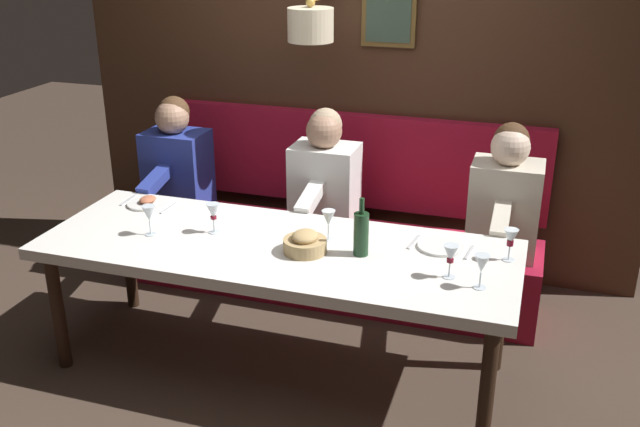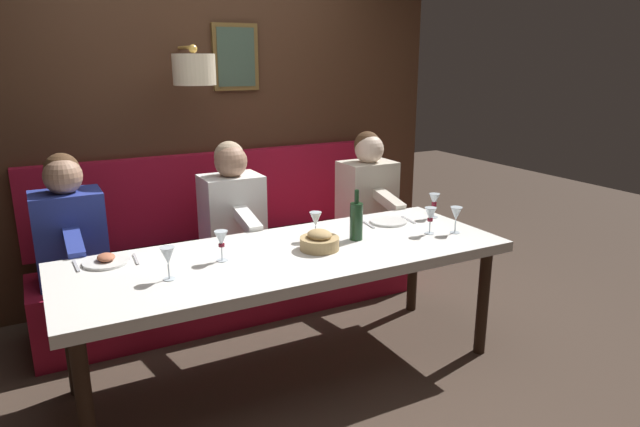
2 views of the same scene
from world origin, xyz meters
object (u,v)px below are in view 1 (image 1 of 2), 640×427
(diner_near, at_px, (325,176))
(wine_glass_4, at_px, (328,219))
(diner_nearest, at_px, (505,195))
(bread_bowl, at_px, (305,243))
(wine_glass_5, at_px, (213,212))
(wine_glass_1, at_px, (149,214))
(wine_glass_3, at_px, (482,265))
(wine_glass_2, at_px, (511,239))
(wine_glass_0, at_px, (451,255))
(diner_middle, at_px, (176,161))
(wine_bottle, at_px, (361,233))
(dining_table, at_px, (277,256))

(diner_near, distance_m, wine_glass_4, 0.79)
(diner_nearest, distance_m, bread_bowl, 1.29)
(wine_glass_4, relative_size, wine_glass_5, 1.00)
(wine_glass_5, bearing_deg, wine_glass_1, 112.63)
(wine_glass_3, xyz_separation_m, wine_glass_4, (0.30, 0.81, 0.00))
(diner_near, height_order, wine_glass_3, diner_near)
(wine_glass_2, bearing_deg, bread_bowl, 102.37)
(wine_glass_1, bearing_deg, diner_near, -34.33)
(wine_glass_0, height_order, wine_glass_1, same)
(wine_glass_2, bearing_deg, diner_middle, 72.15)
(wine_glass_0, xyz_separation_m, wine_glass_5, (0.14, 1.27, 0.00))
(diner_nearest, distance_m, wine_glass_4, 1.12)
(bread_bowl, bearing_deg, wine_bottle, -78.29)
(wine_glass_5, bearing_deg, diner_near, -22.78)
(wine_glass_2, bearing_deg, wine_glass_3, 162.74)
(wine_glass_1, height_order, wine_glass_5, same)
(wine_glass_2, distance_m, wine_glass_3, 0.35)
(diner_middle, relative_size, wine_glass_0, 4.82)
(wine_glass_3, height_order, wine_bottle, wine_bottle)
(diner_middle, relative_size, wine_glass_3, 4.82)
(dining_table, distance_m, wine_glass_0, 0.92)
(wine_bottle, bearing_deg, wine_glass_1, 95.30)
(diner_nearest, relative_size, wine_glass_4, 4.82)
(wine_glass_2, bearing_deg, dining_table, 98.71)
(diner_near, height_order, diner_middle, same)
(diner_middle, distance_m, wine_glass_4, 1.48)
(wine_glass_1, height_order, wine_glass_4, same)
(bread_bowl, bearing_deg, wine_glass_3, -97.69)
(diner_near, xyz_separation_m, wine_glass_2, (-0.71, -1.17, 0.04))
(dining_table, height_order, wine_glass_4, wine_glass_4)
(wine_glass_4, bearing_deg, diner_near, 18.91)
(diner_nearest, height_order, wine_bottle, diner_nearest)
(dining_table, bearing_deg, wine_bottle, -87.72)
(diner_middle, relative_size, wine_glass_2, 4.82)
(diner_middle, height_order, wine_glass_5, diner_middle)
(wine_glass_3, height_order, wine_glass_5, same)
(wine_glass_3, xyz_separation_m, wine_bottle, (0.18, 0.60, -0.00))
(wine_glass_2, relative_size, wine_glass_5, 1.00)
(wine_glass_0, height_order, bread_bowl, wine_glass_0)
(wine_glass_5, bearing_deg, dining_table, -96.49)
(diner_nearest, relative_size, wine_glass_1, 4.82)
(wine_glass_0, bearing_deg, dining_table, 83.89)
(wine_glass_2, height_order, wine_glass_5, same)
(dining_table, distance_m, bread_bowl, 0.21)
(dining_table, bearing_deg, wine_glass_4, -59.59)
(diner_nearest, bearing_deg, diner_middle, 90.00)
(wine_glass_2, xyz_separation_m, wine_glass_3, (-0.33, 0.10, 0.00))
(wine_glass_2, height_order, wine_glass_4, same)
(wine_glass_0, xyz_separation_m, wine_glass_3, (-0.06, -0.15, 0.00))
(wine_glass_5, distance_m, bread_bowl, 0.55)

